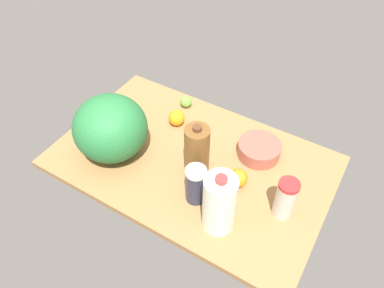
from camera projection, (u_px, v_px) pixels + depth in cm
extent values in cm
cube|color=#9D6E41|center=(192.00, 162.00, 167.24)|extent=(120.00, 76.00, 3.00)
cylinder|color=white|center=(219.00, 203.00, 134.31)|extent=(12.20, 12.20, 25.77)
cylinder|color=red|center=(221.00, 179.00, 124.39)|extent=(4.27, 4.27, 1.80)
cylinder|color=brown|center=(197.00, 152.00, 152.54)|extent=(10.38, 10.38, 24.80)
cylinder|color=#59331E|center=(197.00, 128.00, 142.97)|extent=(3.63, 3.63, 1.80)
cylinder|color=beige|center=(285.00, 200.00, 140.88)|extent=(7.80, 7.80, 16.79)
cylinder|color=red|center=(290.00, 185.00, 134.33)|extent=(8.03, 8.03, 1.40)
cylinder|color=#A75648|center=(259.00, 149.00, 165.93)|extent=(18.96, 18.96, 6.60)
cylinder|color=#2A2E44|center=(196.00, 186.00, 146.16)|extent=(8.13, 8.13, 15.77)
cylinder|color=silver|center=(196.00, 172.00, 139.99)|extent=(8.38, 8.38, 1.40)
ellipsoid|color=#28753B|center=(110.00, 128.00, 159.58)|extent=(31.93, 31.93, 28.56)
sphere|color=#6EA93E|center=(186.00, 102.00, 189.44)|extent=(6.00, 6.00, 6.00)
sphere|color=orange|center=(238.00, 178.00, 153.84)|extent=(7.93, 7.93, 7.93)
sphere|color=orange|center=(177.00, 118.00, 179.62)|extent=(7.76, 7.76, 7.76)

